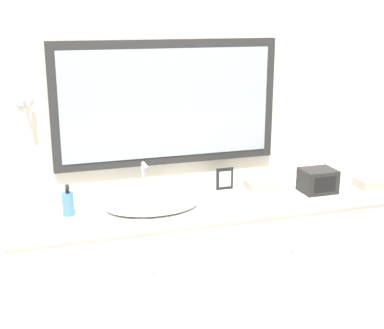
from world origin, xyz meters
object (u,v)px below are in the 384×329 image
(appliance_box, at_px, (318,181))
(soap_bottle, at_px, (68,203))
(sink_basin, at_px, (152,203))
(picture_frame, at_px, (225,179))

(appliance_box, bearing_deg, soap_bottle, 177.58)
(sink_basin, relative_size, picture_frame, 3.86)
(soap_bottle, xyz_separation_m, picture_frame, (0.87, 0.14, 0.00))
(soap_bottle, xyz_separation_m, appliance_box, (1.34, -0.06, 0.00))
(soap_bottle, bearing_deg, sink_basin, -1.37)
(picture_frame, bearing_deg, sink_basin, -161.67)
(sink_basin, xyz_separation_m, picture_frame, (0.46, 0.15, 0.04))
(sink_basin, height_order, picture_frame, sink_basin)
(soap_bottle, relative_size, appliance_box, 0.84)
(appliance_box, bearing_deg, picture_frame, 157.28)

